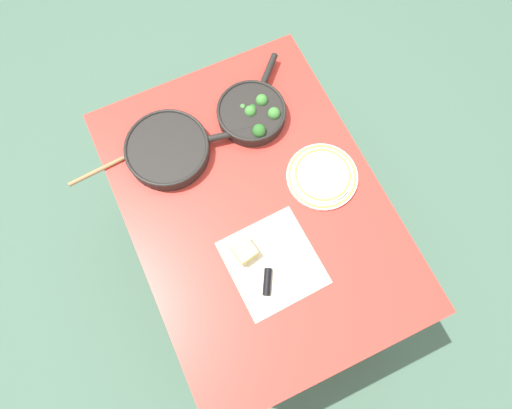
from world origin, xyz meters
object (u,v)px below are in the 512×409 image
skillet_broccoli (252,112)px  grater_knife (268,268)px  wooden_spoon (125,157)px  cheese_block (244,251)px  skillet_eggs (168,149)px  dinner_plate_stack (323,176)px

skillet_broccoli → grater_knife: 0.56m
wooden_spoon → cheese_block: cheese_block is taller
skillet_eggs → dinner_plate_stack: skillet_eggs is taller
skillet_eggs → dinner_plate_stack: 0.54m
skillet_eggs → cheese_block: size_ratio=5.47×
wooden_spoon → grater_knife: 0.63m
skillet_eggs → cheese_block: (-0.43, -0.09, -0.00)m
cheese_block → skillet_eggs: bearing=11.5°
skillet_eggs → wooden_spoon: (0.05, 0.15, -0.02)m
wooden_spoon → skillet_eggs: bearing=-22.5°
skillet_broccoli → skillet_eggs: size_ratio=0.71×
cheese_block → dinner_plate_stack: cheese_block is taller
grater_knife → dinner_plate_stack: (0.21, -0.30, 0.00)m
dinner_plate_stack → skillet_broccoli: bearing=20.3°
skillet_eggs → cheese_block: 0.44m
wooden_spoon → grater_knife: grater_knife is taller
skillet_eggs → grater_knife: skillet_eggs is taller
cheese_block → dinner_plate_stack: 0.37m
skillet_eggs → grater_knife: (-0.52, -0.13, -0.02)m
wooden_spoon → dinner_plate_stack: bearing=-35.9°
wooden_spoon → grater_knife: bearing=-68.0°
skillet_broccoli → wooden_spoon: 0.47m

